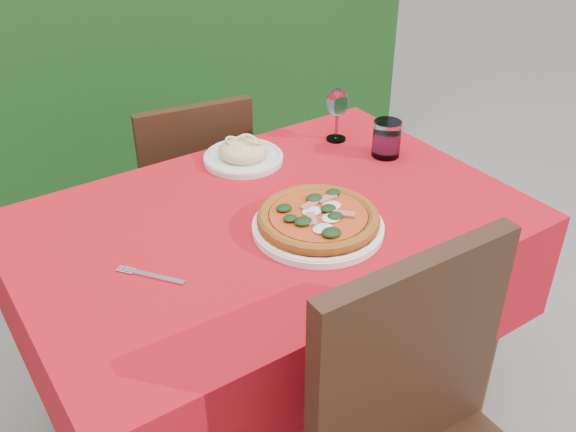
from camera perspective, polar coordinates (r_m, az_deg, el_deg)
ground at (r=2.13m, az=-1.26°, el=-17.32°), size 60.00×60.00×0.00m
hedge at (r=2.90m, az=-19.22°, el=16.60°), size 3.20×0.55×1.78m
dining_table at (r=1.71m, az=-1.50°, el=-4.30°), size 1.26×0.86×0.75m
chair_far at (r=2.28m, az=-8.46°, el=2.06°), size 0.44×0.44×0.84m
pizza_plate at (r=1.56m, az=2.70°, el=-0.44°), size 0.33×0.33×0.06m
pasta_plate at (r=1.89m, az=-4.01°, el=5.55°), size 0.23×0.23×0.07m
water_glass at (r=1.92m, az=8.74°, el=6.65°), size 0.08×0.08×0.11m
wine_glass at (r=1.98m, az=4.42°, el=9.84°), size 0.07×0.07×0.17m
fork at (r=1.45m, az=-11.53°, el=-5.33°), size 0.12×0.16×0.00m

